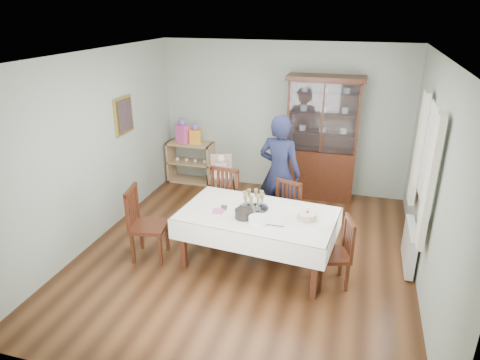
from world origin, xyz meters
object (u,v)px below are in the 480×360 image
at_px(china_cabinet, 322,137).
at_px(chair_far_right, 282,227).
at_px(high_chair, 222,192).
at_px(gift_bag_pink, 183,132).
at_px(chair_far_left, 220,219).
at_px(gift_bag_orange, 195,135).
at_px(dining_table, 257,238).
at_px(chair_end_left, 149,237).
at_px(woman, 279,173).
at_px(sideboard, 191,162).
at_px(champagne_tray, 254,204).
at_px(chair_end_right, 333,265).
at_px(birthday_cake, 307,216).

distance_m(china_cabinet, chair_far_right, 2.07).
height_order(high_chair, gift_bag_pink, gift_bag_pink).
xyz_separation_m(chair_far_left, gift_bag_orange, (-1.12, 1.94, 0.66)).
xyz_separation_m(dining_table, chair_far_left, (-0.71, 0.53, -0.07)).
bearing_deg(chair_end_left, dining_table, -91.51).
relative_size(china_cabinet, gift_bag_orange, 5.61).
bearing_deg(woman, sideboard, -22.63).
bearing_deg(champagne_tray, high_chair, 125.34).
height_order(dining_table, chair_end_right, chair_end_right).
distance_m(dining_table, high_chair, 1.59).
xyz_separation_m(china_cabinet, high_chair, (-1.46, -1.18, -0.72)).
distance_m(dining_table, chair_end_right, 1.03).
xyz_separation_m(chair_end_right, gift_bag_pink, (-3.10, 2.64, 0.74)).
relative_size(china_cabinet, chair_end_left, 2.12).
distance_m(chair_end_right, gift_bag_pink, 4.14).
bearing_deg(gift_bag_orange, gift_bag_pink, 180.00).
relative_size(china_cabinet, gift_bag_pink, 4.63).
height_order(china_cabinet, chair_end_right, china_cabinet).
height_order(chair_far_left, woman, woman).
bearing_deg(gift_bag_orange, champagne_tray, -53.54).
distance_m(sideboard, woman, 2.49).
xyz_separation_m(china_cabinet, chair_far_left, (-1.24, -1.94, -0.81)).
distance_m(chair_far_right, gift_bag_orange, 2.86).
xyz_separation_m(china_cabinet, gift_bag_orange, (-2.37, 0.00, -0.15)).
xyz_separation_m(champagne_tray, gift_bag_pink, (-2.01, 2.37, 0.17)).
distance_m(birthday_cake, gift_bag_pink, 3.69).
bearing_deg(high_chair, chair_far_right, -49.44).
distance_m(sideboard, champagne_tray, 3.07).
xyz_separation_m(china_cabinet, chair_far_right, (-0.32, -1.87, -0.84)).
xyz_separation_m(woman, champagne_tray, (-0.14, -1.02, -0.07)).
bearing_deg(chair_far_right, gift_bag_orange, 155.54).
bearing_deg(high_chair, gift_bag_pink, 116.47).
height_order(dining_table, chair_end_left, chair_end_left).
bearing_deg(gift_bag_orange, chair_far_left, -59.88).
relative_size(champagne_tray, gift_bag_pink, 0.85).
bearing_deg(champagne_tray, dining_table, -49.95).
distance_m(sideboard, chair_end_left, 2.77).
bearing_deg(chair_end_right, woman, -161.40).
bearing_deg(dining_table, champagne_tray, 130.05).
xyz_separation_m(chair_far_left, chair_end_left, (-0.77, -0.76, -0.01)).
height_order(champagne_tray, gift_bag_pink, gift_bag_pink).
xyz_separation_m(chair_end_left, gift_bag_orange, (-0.35, 2.70, 0.67)).
bearing_deg(birthday_cake, champagne_tray, 170.93).
xyz_separation_m(chair_end_right, champagne_tray, (-1.09, 0.27, 0.57)).
relative_size(birthday_cake, gift_bag_pink, 0.60).
xyz_separation_m(chair_far_right, gift_bag_pink, (-2.31, 1.87, 0.73)).
relative_size(china_cabinet, chair_end_right, 2.43).
height_order(china_cabinet, gift_bag_orange, china_cabinet).
bearing_deg(woman, chair_end_right, 137.51).
distance_m(chair_far_left, chair_far_right, 0.93).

